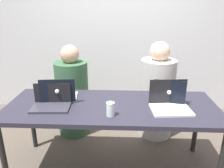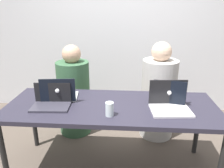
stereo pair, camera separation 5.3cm
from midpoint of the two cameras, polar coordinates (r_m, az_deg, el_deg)
The scene contains 10 objects.
ground_plane at distance 2.43m, azimuth -0.75°, elevation -20.94°, with size 12.00×12.00×0.00m, color brown.
back_wall at distance 3.36m, azimuth 0.66°, elevation 13.97°, with size 5.08×0.10×2.49m, color silver.
desk at distance 2.06m, azimuth -0.83°, elevation -6.92°, with size 1.95×0.75×0.72m.
person_on_left at distance 2.82m, azimuth -10.81°, elevation -3.00°, with size 0.44×0.44×1.16m.
person_on_right at distance 2.76m, azimuth 11.04°, elevation -2.98°, with size 0.43×0.43×1.20m.
laptop_front_left at distance 2.06m, azimuth -16.30°, elevation -4.66°, with size 0.35×0.25×0.20m.
laptop_back_right at distance 2.16m, azimuth 13.89°, elevation -3.08°, with size 0.34×0.30×0.24m.
laptop_back_left at distance 2.19m, azimuth -14.28°, elevation -2.84°, with size 0.36×0.30×0.24m.
laptop_front_right at distance 2.01m, azimuth 14.11°, elevation -4.85°, with size 0.37×0.30×0.25m.
water_glass_center at distance 1.83m, azimuth -1.23°, elevation -6.81°, with size 0.07×0.07×0.12m.
Camera 1 is at (0.09, -1.84, 1.59)m, focal length 35.00 mm.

